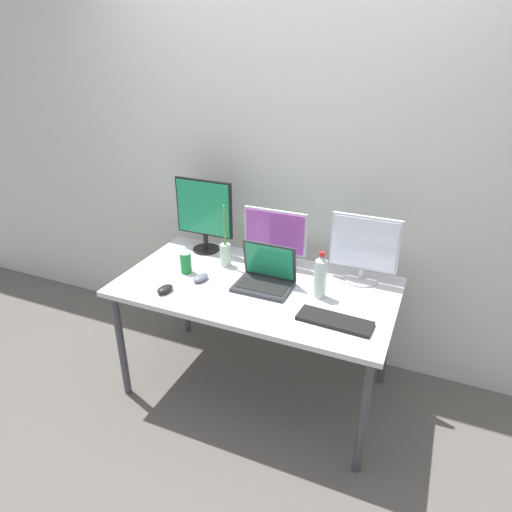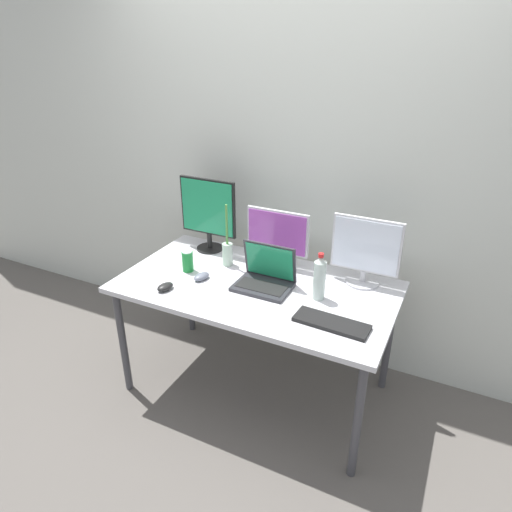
{
  "view_description": "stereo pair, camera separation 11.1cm",
  "coord_description": "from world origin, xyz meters",
  "views": [
    {
      "loc": [
        0.89,
        -2.06,
        2.0
      ],
      "look_at": [
        0.0,
        0.0,
        0.92
      ],
      "focal_mm": 32.0,
      "sensor_mm": 36.0,
      "label": 1
    },
    {
      "loc": [
        0.99,
        -2.01,
        2.0
      ],
      "look_at": [
        0.0,
        0.0,
        0.92
      ],
      "focal_mm": 32.0,
      "sensor_mm": 36.0,
      "label": 2
    }
  ],
  "objects": [
    {
      "name": "ground_plane",
      "position": [
        0.0,
        0.0,
        0.0
      ],
      "size": [
        16.0,
        16.0,
        0.0
      ],
      "primitive_type": "plane",
      "color": "#5B5651"
    },
    {
      "name": "monitor_left",
      "position": [
        -0.48,
        0.29,
        1.0
      ],
      "size": [
        0.39,
        0.17,
        0.47
      ],
      "color": "black",
      "rests_on": "work_desk"
    },
    {
      "name": "bamboo_vase",
      "position": [
        -0.27,
        0.15,
        0.82
      ],
      "size": [
        0.06,
        0.06,
        0.39
      ],
      "color": "#B2D1B7",
      "rests_on": "work_desk"
    },
    {
      "name": "mouse_by_keyboard",
      "position": [
        -0.31,
        -0.08,
        0.76
      ],
      "size": [
        0.09,
        0.12,
        0.04
      ],
      "primitive_type": "ellipsoid",
      "rotation": [
        0.0,
        0.0,
        -0.23
      ],
      "color": "slate",
      "rests_on": "work_desk"
    },
    {
      "name": "mouse_by_laptop",
      "position": [
        -0.42,
        -0.27,
        0.76
      ],
      "size": [
        0.08,
        0.11,
        0.04
      ],
      "primitive_type": "ellipsoid",
      "rotation": [
        0.0,
        0.0,
        -0.2
      ],
      "color": "black",
      "rests_on": "work_desk"
    },
    {
      "name": "soda_can_near_keyboard",
      "position": [
        -0.44,
        -0.02,
        0.8
      ],
      "size": [
        0.07,
        0.07,
        0.13
      ],
      "color": "#197F33",
      "rests_on": "work_desk"
    },
    {
      "name": "wall_back",
      "position": [
        0.0,
        0.59,
        1.3
      ],
      "size": [
        7.0,
        0.08,
        2.6
      ],
      "primitive_type": "cube",
      "color": "silver",
      "rests_on": "ground"
    },
    {
      "name": "monitor_center",
      "position": [
        -0.0,
        0.29,
        0.92
      ],
      "size": [
        0.39,
        0.19,
        0.35
      ],
      "color": "silver",
      "rests_on": "work_desk"
    },
    {
      "name": "monitor_right",
      "position": [
        0.53,
        0.29,
        0.94
      ],
      "size": [
        0.38,
        0.19,
        0.39
      ],
      "color": "silver",
      "rests_on": "work_desk"
    },
    {
      "name": "keyboard_main",
      "position": [
        0.5,
        -0.19,
        0.75
      ],
      "size": [
        0.37,
        0.15,
        0.02
      ],
      "primitive_type": "cube",
      "rotation": [
        0.0,
        0.0,
        -0.05
      ],
      "color": "black",
      "rests_on": "work_desk"
    },
    {
      "name": "water_bottle",
      "position": [
        0.36,
        0.02,
        0.86
      ],
      "size": [
        0.07,
        0.07,
        0.26
      ],
      "color": "silver",
      "rests_on": "work_desk"
    },
    {
      "name": "laptop_silver",
      "position": [
        0.05,
        0.01,
        0.8
      ],
      "size": [
        0.31,
        0.23,
        0.24
      ],
      "color": "#2D2D33",
      "rests_on": "work_desk"
    },
    {
      "name": "work_desk",
      "position": [
        0.0,
        0.0,
        0.68
      ],
      "size": [
        1.55,
        0.84,
        0.74
      ],
      "color": "#424247",
      "rests_on": "ground"
    }
  ]
}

